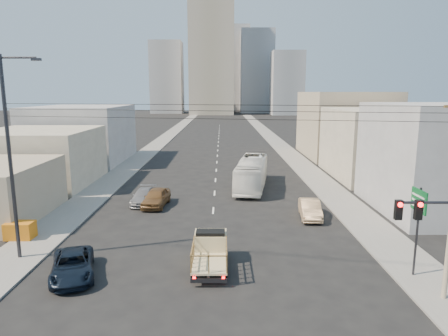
{
  "coord_description": "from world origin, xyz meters",
  "views": [
    {
      "loc": [
        0.76,
        -18.78,
        9.9
      ],
      "look_at": [
        0.92,
        15.03,
        3.5
      ],
      "focal_mm": 32.0,
      "sensor_mm": 36.0,
      "label": 1
    }
  ],
  "objects_px": {
    "sedan_grey": "(144,196)",
    "sedan_tan": "(310,209)",
    "navy_pickup": "(73,265)",
    "green_sign": "(418,211)",
    "traffic_signal": "(445,239)",
    "streetlamp_left": "(11,154)",
    "city_bus": "(252,173)",
    "crate_stack": "(20,230)",
    "flatbed_pickup": "(210,249)",
    "sedan_brown": "(156,197)"
  },
  "relations": [
    {
      "from": "navy_pickup",
      "to": "city_bus",
      "type": "xyz_separation_m",
      "value": [
        11.27,
        20.83,
        0.92
      ]
    },
    {
      "from": "streetlamp_left",
      "to": "navy_pickup",
      "type": "bearing_deg",
      "value": -31.17
    },
    {
      "from": "city_bus",
      "to": "crate_stack",
      "type": "xyz_separation_m",
      "value": [
        -16.89,
        -15.26,
        -0.88
      ]
    },
    {
      "from": "city_bus",
      "to": "sedan_grey",
      "type": "distance_m",
      "value": 11.96
    },
    {
      "from": "flatbed_pickup",
      "to": "city_bus",
      "type": "relative_size",
      "value": 0.39
    },
    {
      "from": "sedan_brown",
      "to": "sedan_tan",
      "type": "bearing_deg",
      "value": -8.91
    },
    {
      "from": "flatbed_pickup",
      "to": "green_sign",
      "type": "height_order",
      "value": "green_sign"
    },
    {
      "from": "sedan_grey",
      "to": "traffic_signal",
      "type": "relative_size",
      "value": 0.75
    },
    {
      "from": "streetlamp_left",
      "to": "green_sign",
      "type": "bearing_deg",
      "value": -6.32
    },
    {
      "from": "navy_pickup",
      "to": "traffic_signal",
      "type": "height_order",
      "value": "traffic_signal"
    },
    {
      "from": "city_bus",
      "to": "sedan_brown",
      "type": "height_order",
      "value": "city_bus"
    },
    {
      "from": "sedan_grey",
      "to": "crate_stack",
      "type": "bearing_deg",
      "value": -125.55
    },
    {
      "from": "sedan_tan",
      "to": "green_sign",
      "type": "bearing_deg",
      "value": -66.96
    },
    {
      "from": "sedan_grey",
      "to": "streetlamp_left",
      "type": "relative_size",
      "value": 0.38
    },
    {
      "from": "city_bus",
      "to": "traffic_signal",
      "type": "distance_m",
      "value": 26.68
    },
    {
      "from": "sedan_grey",
      "to": "sedan_brown",
      "type": "bearing_deg",
      "value": -33.32
    },
    {
      "from": "sedan_tan",
      "to": "traffic_signal",
      "type": "height_order",
      "value": "traffic_signal"
    },
    {
      "from": "sedan_brown",
      "to": "green_sign",
      "type": "bearing_deg",
      "value": -34.69
    },
    {
      "from": "traffic_signal",
      "to": "green_sign",
      "type": "xyz_separation_m",
      "value": [
        1.39,
        5.01,
        -0.34
      ]
    },
    {
      "from": "city_bus",
      "to": "green_sign",
      "type": "relative_size",
      "value": 2.26
    },
    {
      "from": "navy_pickup",
      "to": "sedan_tan",
      "type": "distance_m",
      "value": 18.44
    },
    {
      "from": "navy_pickup",
      "to": "sedan_tan",
      "type": "bearing_deg",
      "value": 16.72
    },
    {
      "from": "navy_pickup",
      "to": "streetlamp_left",
      "type": "distance_m",
      "value": 7.44
    },
    {
      "from": "flatbed_pickup",
      "to": "city_bus",
      "type": "xyz_separation_m",
      "value": [
        3.81,
        19.68,
        0.48
      ]
    },
    {
      "from": "sedan_brown",
      "to": "crate_stack",
      "type": "relative_size",
      "value": 2.56
    },
    {
      "from": "city_bus",
      "to": "green_sign",
      "type": "bearing_deg",
      "value": -61.62
    },
    {
      "from": "streetlamp_left",
      "to": "crate_stack",
      "type": "bearing_deg",
      "value": 117.05
    },
    {
      "from": "flatbed_pickup",
      "to": "sedan_brown",
      "type": "distance_m",
      "value": 13.7
    },
    {
      "from": "flatbed_pickup",
      "to": "green_sign",
      "type": "bearing_deg",
      "value": -6.29
    },
    {
      "from": "sedan_brown",
      "to": "sedan_grey",
      "type": "xyz_separation_m",
      "value": [
        -1.27,
        0.85,
        -0.13
      ]
    },
    {
      "from": "flatbed_pickup",
      "to": "city_bus",
      "type": "height_order",
      "value": "city_bus"
    },
    {
      "from": "traffic_signal",
      "to": "green_sign",
      "type": "bearing_deg",
      "value": 74.45
    },
    {
      "from": "sedan_tan",
      "to": "sedan_grey",
      "type": "relative_size",
      "value": 0.97
    },
    {
      "from": "traffic_signal",
      "to": "crate_stack",
      "type": "height_order",
      "value": "traffic_signal"
    },
    {
      "from": "sedan_brown",
      "to": "crate_stack",
      "type": "bearing_deg",
      "value": -127.87
    },
    {
      "from": "flatbed_pickup",
      "to": "navy_pickup",
      "type": "distance_m",
      "value": 7.56
    },
    {
      "from": "flatbed_pickup",
      "to": "traffic_signal",
      "type": "distance_m",
      "value": 11.9
    },
    {
      "from": "sedan_grey",
      "to": "sedan_tan",
      "type": "bearing_deg",
      "value": -16.16
    },
    {
      "from": "sedan_brown",
      "to": "city_bus",
      "type": "bearing_deg",
      "value": 43.84
    },
    {
      "from": "traffic_signal",
      "to": "sedan_grey",
      "type": "bearing_deg",
      "value": 129.17
    },
    {
      "from": "navy_pickup",
      "to": "crate_stack",
      "type": "height_order",
      "value": "navy_pickup"
    },
    {
      "from": "sedan_tan",
      "to": "sedan_grey",
      "type": "distance_m",
      "value": 14.79
    },
    {
      "from": "sedan_brown",
      "to": "streetlamp_left",
      "type": "distance_m",
      "value": 14.22
    },
    {
      "from": "sedan_brown",
      "to": "green_sign",
      "type": "relative_size",
      "value": 0.92
    },
    {
      "from": "green_sign",
      "to": "streetlamp_left",
      "type": "bearing_deg",
      "value": 173.68
    },
    {
      "from": "sedan_grey",
      "to": "crate_stack",
      "type": "xyz_separation_m",
      "value": [
        -6.66,
        -9.12,
        0.03
      ]
    },
    {
      "from": "sedan_grey",
      "to": "streetlamp_left",
      "type": "bearing_deg",
      "value": -111.81
    },
    {
      "from": "sedan_grey",
      "to": "streetlamp_left",
      "type": "distance_m",
      "value": 14.47
    },
    {
      "from": "city_bus",
      "to": "traffic_signal",
      "type": "xyz_separation_m",
      "value": [
        5.88,
        -25.91,
        2.51
      ]
    },
    {
      "from": "flatbed_pickup",
      "to": "city_bus",
      "type": "bearing_deg",
      "value": 79.03
    }
  ]
}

